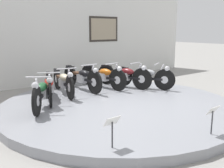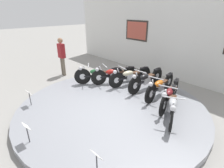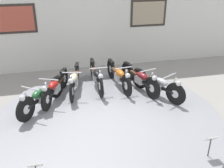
# 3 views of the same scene
# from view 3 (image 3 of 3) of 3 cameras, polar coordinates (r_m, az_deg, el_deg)

# --- Properties ---
(ground_plane) EXTENTS (60.00, 60.00, 0.00)m
(ground_plane) POSITION_cam_3_polar(r_m,az_deg,el_deg) (6.90, -0.88, -8.28)
(ground_plane) COLOR gray
(display_platform) EXTENTS (5.84, 5.84, 0.19)m
(display_platform) POSITION_cam_3_polar(r_m,az_deg,el_deg) (6.85, -0.89, -7.63)
(display_platform) COLOR gray
(display_platform) RESTS_ON ground_plane
(back_wall) EXTENTS (14.00, 0.22, 3.61)m
(back_wall) POSITION_cam_3_polar(r_m,az_deg,el_deg) (9.89, -5.90, 13.63)
(back_wall) COLOR silver
(back_wall) RESTS_ON ground_plane
(motorcycle_green) EXTENTS (1.21, 1.66, 0.80)m
(motorcycle_green) POSITION_cam_3_polar(r_m,az_deg,el_deg) (7.17, -15.14, -2.47)
(motorcycle_green) COLOR black
(motorcycle_green) RESTS_ON display_platform
(motorcycle_red) EXTENTS (0.82, 1.85, 0.79)m
(motorcycle_red) POSITION_cam_3_polar(r_m,az_deg,el_deg) (7.60, -12.28, -0.55)
(motorcycle_red) COLOR black
(motorcycle_red) RESTS_ON display_platform
(motorcycle_cream) EXTENTS (0.59, 1.95, 0.79)m
(motorcycle_cream) POSITION_cam_3_polar(r_m,az_deg,el_deg) (7.92, -8.19, 0.94)
(motorcycle_cream) COLOR black
(motorcycle_cream) RESTS_ON display_platform
(motorcycle_black) EXTENTS (0.54, 2.03, 0.82)m
(motorcycle_black) POSITION_cam_3_polar(r_m,az_deg,el_deg) (8.10, -3.42, 1.86)
(motorcycle_black) COLOR black
(motorcycle_black) RESTS_ON display_platform
(motorcycle_orange) EXTENTS (0.54, 2.00, 0.81)m
(motorcycle_orange) POSITION_cam_3_polar(r_m,az_deg,el_deg) (8.12, 1.51, 1.91)
(motorcycle_orange) COLOR black
(motorcycle_orange) RESTS_ON display_platform
(motorcycle_maroon) EXTENTS (0.68, 1.95, 0.81)m
(motorcycle_maroon) POSITION_cam_3_polar(r_m,az_deg,el_deg) (7.97, 6.12, 1.30)
(motorcycle_maroon) COLOR black
(motorcycle_maroon) RESTS_ON display_platform
(motorcycle_silver) EXTENTS (0.99, 1.77, 0.79)m
(motorcycle_silver) POSITION_cam_3_polar(r_m,az_deg,el_deg) (7.68, 9.93, -0.03)
(motorcycle_silver) COLOR black
(motorcycle_silver) RESTS_ON display_platform
(info_placard_front_right) EXTENTS (0.26, 0.11, 0.51)m
(info_placard_front_right) POSITION_cam_3_polar(r_m,az_deg,el_deg) (5.70, 20.67, -11.63)
(info_placard_front_right) COLOR #333338
(info_placard_front_right) RESTS_ON display_platform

